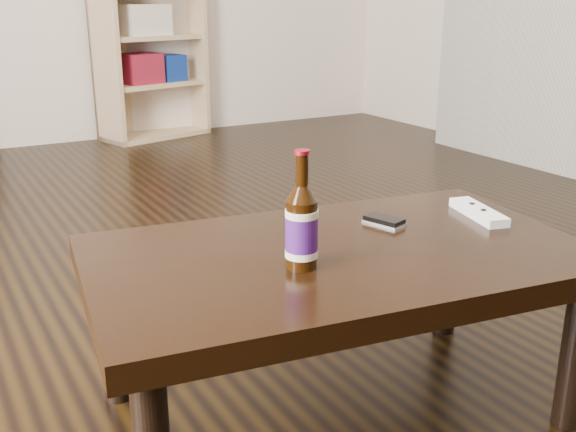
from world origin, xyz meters
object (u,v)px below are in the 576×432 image
beer_bottle (302,228)px  remote (478,212)px  bookshelf (146,33)px  coffee_table (338,272)px  phone (384,221)px

beer_bottle → remote: bearing=7.0°
remote → bookshelf: bearing=99.9°
bookshelf → beer_bottle: size_ratio=5.56×
bookshelf → remote: (-0.28, -3.24, -0.28)m
bookshelf → beer_bottle: bearing=-119.1°
beer_bottle → coffee_table: bearing=21.0°
beer_bottle → remote: (0.53, 0.07, -0.07)m
bookshelf → phone: size_ratio=12.53×
bookshelf → remote: bearing=-110.2°
remote → phone: bearing=178.6°
coffee_table → beer_bottle: bearing=-159.0°
beer_bottle → remote: 0.54m
phone → remote: size_ratio=0.52×
coffee_table → phone: bearing=25.2°
bookshelf → coffee_table: (-0.70, -3.26, -0.34)m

